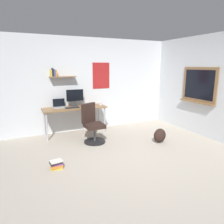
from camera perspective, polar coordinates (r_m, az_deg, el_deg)
The scene contains 11 objects.
ground_plane at distance 4.24m, azimuth 6.13°, elevation -13.11°, with size 5.20×5.20×0.00m, color #ADA393.
wall_back at distance 6.06m, azimuth -5.76°, elevation 7.55°, with size 5.00×0.30×2.60m.
desk at distance 5.64m, azimuth -10.20°, elevation 0.56°, with size 1.67×0.56×0.75m.
office_chair at distance 5.06m, azimuth -5.36°, elevation -3.81°, with size 0.54×0.56×0.95m.
laptop at distance 5.66m, azimuth -14.29°, elevation 1.75°, with size 0.31×0.21×0.23m.
monitor_primary at distance 5.67m, azimuth -10.17°, elevation 4.17°, with size 0.46×0.17×0.46m.
keyboard at distance 5.53m, azimuth -10.88°, elevation 1.19°, with size 0.37×0.13×0.02m, color black.
computer_mouse at distance 5.61m, azimuth -8.11°, elevation 1.52°, with size 0.10×0.06×0.03m, color #262628.
coffee_mug at distance 5.82m, azimuth -3.19°, elevation 2.33°, with size 0.08×0.08×0.09m, color silver.
backpack at distance 5.20m, azimuth 13.02°, elevation -6.32°, with size 0.32×0.22×0.35m, color black.
book_stack_on_floor at distance 4.02m, azimuth -15.04°, elevation -13.77°, with size 0.24×0.19×0.16m.
Camera 1 is at (-2.01, -3.25, 1.84)m, focal length 33.20 mm.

